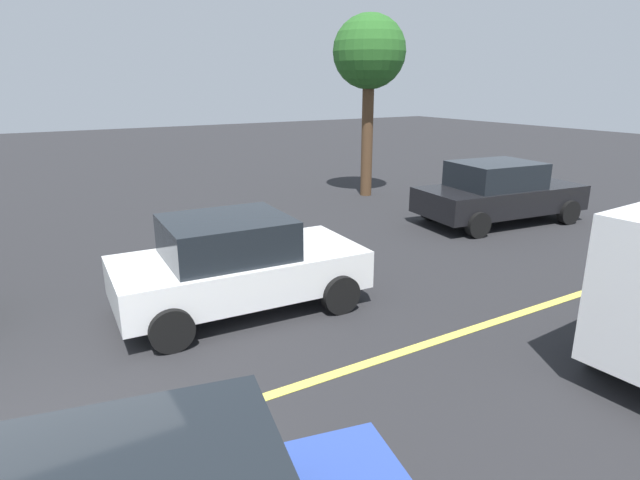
% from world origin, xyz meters
% --- Properties ---
extents(ground_plane, '(80.00, 80.00, 0.00)m').
position_xyz_m(ground_plane, '(0.00, 0.00, 0.00)').
color(ground_plane, '#262628').
extents(lane_marking_centre, '(28.00, 0.16, 0.01)m').
position_xyz_m(lane_marking_centre, '(3.00, 0.00, 0.01)').
color(lane_marking_centre, '#E0D14C').
extents(car_black_mid_road, '(4.65, 2.50, 1.63)m').
position_xyz_m(car_black_mid_road, '(11.37, 4.24, 0.82)').
color(car_black_mid_road, black).
rests_on(car_black_mid_road, ground_plane).
extents(car_white_approaching, '(4.09, 2.26, 1.57)m').
position_xyz_m(car_white_approaching, '(3.26, 2.57, 0.79)').
color(car_white_approaching, white).
rests_on(car_white_approaching, ground_plane).
extents(tree_left_verge, '(2.27, 2.27, 5.66)m').
position_xyz_m(tree_left_verge, '(10.44, 8.92, 4.41)').
color(tree_left_verge, '#513823').
rests_on(tree_left_verge, ground_plane).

